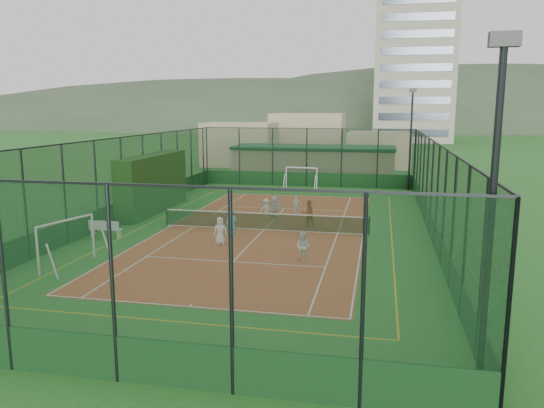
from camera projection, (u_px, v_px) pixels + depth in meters
The scene contains 21 objects.
ground at pixel (264, 230), 29.68m from camera, with size 300.00×300.00×0.00m, color #295F20.
court_slab at pixel (264, 230), 29.68m from camera, with size 11.17×23.97×0.01m, color #B54128.
tennis_net at pixel (264, 221), 29.58m from camera, with size 11.67×0.12×1.06m, color black, non-canonical shape.
perimeter_fence at pixel (264, 186), 29.23m from camera, with size 18.12×34.12×5.00m, color #113318, non-canonical shape.
floodlight_se at pixel (490, 234), 11.23m from camera, with size 0.60×0.26×8.25m, color black, non-canonical shape.
floodlight_ne at pixel (411, 140), 43.22m from camera, with size 0.60×0.26×8.25m, color black, non-canonical shape.
clubhouse at pixel (314, 162), 50.59m from camera, with size 15.20×7.20×3.15m, color tan, non-canonical shape.
apartment_tower at pixel (414, 65), 103.60m from camera, with size 15.00×12.00×30.00m, color beige.
distant_hills at pixel (363, 128), 174.19m from camera, with size 200.00×60.00×24.00m, color #384C33, non-canonical shape.
hedge_left at pixel (153, 183), 34.72m from camera, with size 1.28×8.53×3.73m, color black.
white_bench at pixel (106, 229), 27.88m from camera, with size 1.69×0.47×0.95m, color white, non-canonical shape.
futsal_goal_near at pixel (67, 244), 22.73m from camera, with size 0.91×3.12×2.01m, color white, non-canonical shape.
futsal_goal_far at pixel (301, 178), 44.65m from camera, with size 2.74×0.80×1.77m, color white, non-canonical shape.
child_near_left at pixel (220, 231), 26.41m from camera, with size 0.67×0.44×1.38m, color white.
child_near_mid at pixel (231, 224), 27.56m from camera, with size 0.55×0.36×1.51m, color #55B1F0.
child_near_right at pixel (303, 247), 23.50m from camera, with size 0.64×0.50×1.31m, color white.
child_far_left at pixel (266, 209), 32.50m from camera, with size 0.82×0.47×1.26m, color silver.
child_far_right at pixel (296, 205), 33.73m from camera, with size 0.73×0.30×1.25m, color white.
child_far_back at pixel (275, 207), 32.88m from camera, with size 1.25×0.40×1.35m, color silver.
coach at pixel (308, 213), 30.45m from camera, with size 0.75×0.58×1.53m, color red.
tennis_balls at pixel (303, 225), 30.59m from camera, with size 2.81×0.93×0.07m.
Camera 1 is at (6.27, -28.25, 6.77)m, focal length 35.00 mm.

